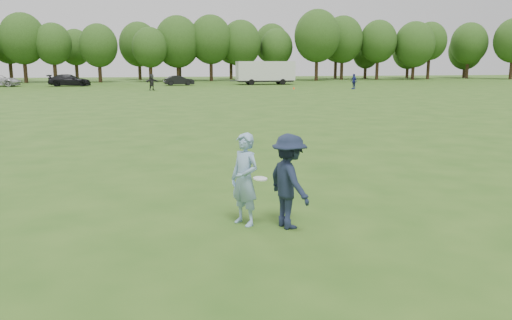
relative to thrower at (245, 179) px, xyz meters
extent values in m
plane|color=#2A5016|center=(-0.07, -0.36, -0.90)|extent=(200.00, 200.00, 0.00)
imported|color=#81A5C8|center=(0.00, 0.00, 0.00)|extent=(0.72, 0.78, 1.79)
imported|color=#192238|center=(0.79, -0.34, 0.00)|extent=(0.96, 1.30, 1.80)
imported|color=navy|center=(21.37, 45.83, -0.01)|extent=(0.72, 1.12, 1.76)
imported|color=#292929|center=(-1.62, 47.80, 0.02)|extent=(1.73, 1.38, 1.84)
imported|color=black|center=(-12.07, 60.00, -0.13)|extent=(5.29, 2.16, 1.53)
imported|color=black|center=(2.01, 59.31, -0.24)|extent=(4.13, 1.90, 1.31)
cone|color=#F5430C|center=(14.52, 47.10, -0.75)|extent=(0.28, 0.28, 0.30)
cylinder|color=white|center=(0.25, -0.26, 0.06)|extent=(0.30, 0.30, 0.06)
cube|color=silver|center=(13.97, 59.60, 1.00)|extent=(8.00, 2.50, 2.60)
cube|color=black|center=(13.97, 59.60, -0.40)|extent=(7.60, 2.30, 0.25)
cylinder|color=black|center=(11.77, 58.35, -0.50)|extent=(0.80, 0.25, 0.80)
cylinder|color=black|center=(11.77, 60.85, -0.50)|extent=(0.80, 0.25, 0.80)
cylinder|color=black|center=(16.17, 58.35, -0.50)|extent=(0.80, 0.25, 0.80)
cylinder|color=black|center=(16.17, 60.85, -0.50)|extent=(0.80, 0.25, 0.80)
cube|color=#333333|center=(9.57, 59.60, -0.35)|extent=(1.20, 0.15, 0.12)
cylinder|color=#332114|center=(-20.30, 73.12, 0.96)|extent=(0.56, 0.56, 3.71)
ellipsoid|color=#244015|center=(-20.30, 73.12, 5.65)|extent=(6.68, 6.68, 7.68)
cylinder|color=#332114|center=(-15.98, 72.74, 0.83)|extent=(0.56, 0.56, 3.46)
ellipsoid|color=#244015|center=(-15.98, 72.74, 4.89)|extent=(5.49, 5.49, 6.31)
cylinder|color=#332114|center=(-9.39, 72.60, 0.67)|extent=(0.56, 0.56, 3.14)
ellipsoid|color=#244015|center=(-9.39, 72.60, 4.70)|extent=(5.78, 5.78, 6.64)
cylinder|color=#332114|center=(-1.68, 72.34, 0.61)|extent=(0.56, 0.56, 3.01)
ellipsoid|color=#244015|center=(-1.68, 72.34, 4.44)|extent=(5.46, 5.46, 6.28)
cylinder|color=#332114|center=(2.75, 74.72, 0.72)|extent=(0.56, 0.56, 3.23)
ellipsoid|color=#244015|center=(2.75, 74.72, 5.43)|extent=(7.29, 7.29, 8.38)
cylinder|color=#332114|center=(8.17, 74.62, 0.99)|extent=(0.56, 0.56, 3.77)
ellipsoid|color=#244015|center=(8.17, 74.62, 5.83)|extent=(6.95, 6.95, 8.00)
cylinder|color=#332114|center=(13.30, 75.20, 0.77)|extent=(0.56, 0.56, 3.33)
ellipsoid|color=#244015|center=(13.30, 75.20, 5.28)|extent=(6.71, 6.71, 7.71)
cylinder|color=#332114|center=(19.51, 75.45, 0.71)|extent=(0.56, 0.56, 3.22)
ellipsoid|color=#244015|center=(19.51, 75.45, 4.67)|extent=(5.54, 5.54, 6.37)
cylinder|color=#332114|center=(25.76, 72.51, 1.18)|extent=(0.56, 0.56, 4.15)
ellipsoid|color=#244015|center=(25.76, 72.51, 6.48)|extent=(7.59, 7.59, 8.73)
cylinder|color=#332114|center=(31.65, 76.03, 1.08)|extent=(0.56, 0.56, 3.95)
ellipsoid|color=#244015|center=(31.65, 76.03, 6.09)|extent=(7.16, 7.16, 8.24)
cylinder|color=#332114|center=(37.78, 74.65, 1.05)|extent=(0.56, 0.56, 3.90)
ellipsoid|color=#244015|center=(37.78, 74.65, 5.76)|extent=(6.49, 6.49, 7.46)
cylinder|color=#332114|center=(44.10, 73.42, 0.68)|extent=(0.56, 0.56, 3.16)
ellipsoid|color=#244015|center=(44.10, 73.42, 5.23)|extent=(6.99, 6.99, 8.04)
cylinder|color=#332114|center=(48.49, 75.84, 1.25)|extent=(0.56, 0.56, 4.29)
ellipsoid|color=#244015|center=(48.49, 75.84, 5.95)|extent=(6.02, 6.02, 6.93)
cylinder|color=#332114|center=(57.62, 77.41, 0.94)|extent=(0.56, 0.56, 3.68)
ellipsoid|color=#244015|center=(57.62, 77.41, 5.66)|extent=(6.78, 6.78, 7.80)
cylinder|color=#332114|center=(62.70, 71.74, 1.09)|extent=(0.56, 0.56, 3.96)
cylinder|color=#332114|center=(-24.31, 81.03, 0.91)|extent=(0.56, 0.56, 3.61)
ellipsoid|color=#244015|center=(-24.31, 81.03, 5.08)|extent=(5.58, 5.58, 6.42)
cylinder|color=#332114|center=(-14.01, 81.57, 0.75)|extent=(0.56, 0.56, 3.29)
ellipsoid|color=#244015|center=(-14.01, 81.57, 4.65)|extent=(5.30, 5.30, 6.09)
cylinder|color=#332114|center=(-3.57, 83.04, 0.74)|extent=(0.56, 0.56, 3.28)
ellipsoid|color=#244015|center=(-3.57, 83.04, 5.26)|extent=(6.78, 6.78, 7.79)
cylinder|color=#332114|center=(3.38, 81.49, 0.66)|extent=(0.56, 0.56, 3.11)
ellipsoid|color=#244015|center=(3.38, 81.49, 4.49)|extent=(5.34, 5.34, 6.14)
cylinder|color=#332114|center=(12.81, 82.90, 0.85)|extent=(0.56, 0.56, 3.50)
ellipsoid|color=#244015|center=(12.81, 82.90, 4.65)|extent=(4.82, 4.82, 5.54)
cylinder|color=#332114|center=(20.58, 83.50, 1.00)|extent=(0.56, 0.56, 3.80)
ellipsoid|color=#244015|center=(20.58, 83.50, 5.60)|extent=(6.34, 6.34, 7.29)
cylinder|color=#332114|center=(32.65, 81.75, 1.02)|extent=(0.56, 0.56, 3.84)
ellipsoid|color=#244015|center=(32.65, 81.75, 5.11)|extent=(5.09, 5.09, 5.86)
cylinder|color=#332114|center=(38.18, 80.59, 0.39)|extent=(0.56, 0.56, 2.58)
ellipsoid|color=#244015|center=(38.18, 80.59, 3.75)|extent=(4.86, 4.86, 5.59)
cylinder|color=#332114|center=(47.65, 82.03, 0.42)|extent=(0.56, 0.56, 2.62)
ellipsoid|color=#244015|center=(47.65, 82.03, 4.32)|extent=(6.11, 6.11, 7.02)
cylinder|color=#332114|center=(59.22, 80.69, 0.38)|extent=(0.56, 0.56, 2.54)
ellipsoid|color=#244015|center=(59.22, 80.69, 4.40)|extent=(6.47, 6.47, 7.44)
camera|label=1|loc=(-1.68, -9.15, 2.21)|focal=35.00mm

